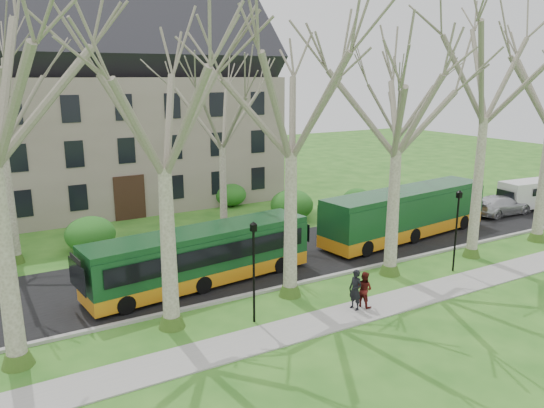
{
  "coord_description": "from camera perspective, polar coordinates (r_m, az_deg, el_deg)",
  "views": [
    {
      "loc": [
        -15.63,
        -19.22,
        10.15
      ],
      "look_at": [
        -2.83,
        3.0,
        3.9
      ],
      "focal_mm": 35.0,
      "sensor_mm": 36.0,
      "label": 1
    }
  ],
  "objects": [
    {
      "name": "bus_lead",
      "position": [
        26.4,
        -7.57,
        -5.56
      ],
      "size": [
        11.71,
        3.68,
        2.88
      ],
      "primitive_type": null,
      "rotation": [
        0.0,
        0.0,
        0.11
      ],
      "color": "#13431F",
      "rests_on": "road"
    },
    {
      "name": "lamp_row",
      "position": [
        25.17,
        10.2,
        -4.05
      ],
      "size": [
        36.22,
        0.22,
        4.3
      ],
      "color": "black",
      "rests_on": "ground"
    },
    {
      "name": "sedan",
      "position": [
        42.73,
        23.39,
        -0.11
      ],
      "size": [
        5.1,
        2.17,
        1.47
      ],
      "primitive_type": "imported",
      "rotation": [
        0.0,
        0.0,
        1.55
      ],
      "color": "silver",
      "rests_on": "road"
    },
    {
      "name": "building",
      "position": [
        44.33,
        -17.67,
        10.36
      ],
      "size": [
        26.5,
        12.2,
        16.0
      ],
      "color": "gray",
      "rests_on": "ground"
    },
    {
      "name": "tree_row_far",
      "position": [
        33.69,
        -4.63,
        6.57
      ],
      "size": [
        33.0,
        7.0,
        12.0
      ],
      "color": "gray",
      "rests_on": "ground"
    },
    {
      "name": "bus_follow",
      "position": [
        34.75,
        14.23,
        -0.89
      ],
      "size": [
        12.98,
        4.14,
        3.19
      ],
      "primitive_type": null,
      "rotation": [
        0.0,
        0.0,
        0.12
      ],
      "color": "#13431F",
      "rests_on": "road"
    },
    {
      "name": "hedges",
      "position": [
        36.16,
        -11.3,
        -1.24
      ],
      "size": [
        30.6,
        8.6,
        2.0
      ],
      "color": "#185619",
      "rests_on": "ground"
    },
    {
      "name": "road",
      "position": [
        30.95,
        2.23,
        -5.41
      ],
      "size": [
        80.0,
        8.0,
        0.06
      ],
      "primitive_type": "cube",
      "color": "black",
      "rests_on": "ground"
    },
    {
      "name": "ground",
      "position": [
        26.77,
        8.58,
        -8.75
      ],
      "size": [
        120.0,
        120.0,
        0.0
      ],
      "primitive_type": "plane",
      "color": "#275F1B",
      "rests_on": "ground"
    },
    {
      "name": "tree_row_verge",
      "position": [
        25.2,
        8.72,
        6.35
      ],
      "size": [
        49.0,
        7.0,
        14.0
      ],
      "color": "gray",
      "rests_on": "ground"
    },
    {
      "name": "sidewalk",
      "position": [
        25.02,
        12.19,
        -10.49
      ],
      "size": [
        70.0,
        2.0,
        0.06
      ],
      "primitive_type": "cube",
      "color": "gray",
      "rests_on": "ground"
    },
    {
      "name": "pedestrian_a",
      "position": [
        23.88,
        8.96,
        -9.09
      ],
      "size": [
        0.54,
        0.73,
        1.82
      ],
      "primitive_type": "imported",
      "rotation": [
        0.0,
        0.0,
        -1.4
      ],
      "color": "black",
      "rests_on": "sidewalk"
    },
    {
      "name": "pedestrian_b",
      "position": [
        24.25,
        9.88,
        -9.01
      ],
      "size": [
        0.82,
        0.94,
        1.63
      ],
      "primitive_type": "imported",
      "rotation": [
        0.0,
        0.0,
        1.86
      ],
      "color": "#511512",
      "rests_on": "sidewalk"
    },
    {
      "name": "curb",
      "position": [
        27.84,
        6.66,
        -7.63
      ],
      "size": [
        80.0,
        0.25,
        0.14
      ],
      "primitive_type": "cube",
      "color": "#A5A39E",
      "rests_on": "ground"
    },
    {
      "name": "van_a",
      "position": [
        45.33,
        26.07,
        0.88
      ],
      "size": [
        5.33,
        2.35,
        2.26
      ],
      "primitive_type": null,
      "rotation": [
        0.0,
        0.0,
        -0.09
      ],
      "color": "silver",
      "rests_on": "road"
    }
  ]
}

